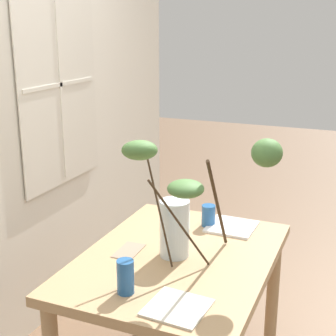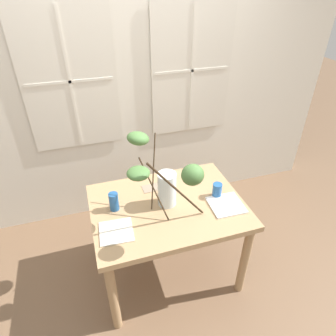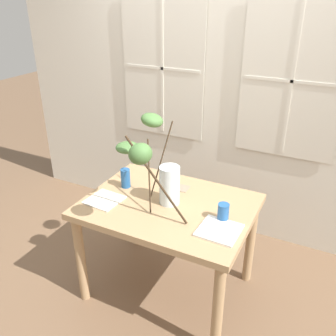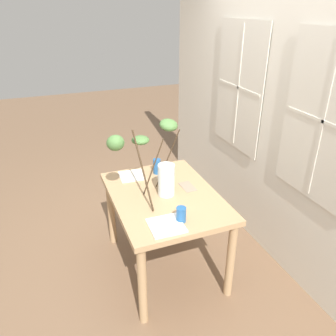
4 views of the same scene
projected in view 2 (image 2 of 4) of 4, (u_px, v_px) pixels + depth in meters
The scene contains 9 objects.
ground at pixel (168, 269), 2.66m from camera, with size 14.00×14.00×0.00m, color brown.
back_wall_with_windows at pixel (133, 80), 2.72m from camera, with size 4.16×0.14×2.79m.
dining_table at pixel (168, 215), 2.30m from camera, with size 1.15×0.86×0.77m.
vase_with_branches at pixel (163, 179), 2.02m from camera, with size 0.55×0.67×0.61m.
drinking_glass_blue_left at pixel (114, 202), 2.15m from camera, with size 0.07×0.07×0.14m, color #235693.
drinking_glass_blue_right at pixel (217, 190), 2.29m from camera, with size 0.07×0.07×0.12m, color #235693.
plate_square_left at pixel (116, 232), 2.00m from camera, with size 0.23×0.23×0.01m, color silver.
plate_square_right at pixel (226, 205), 2.22m from camera, with size 0.24×0.24×0.01m, color white.
napkin_folded at pixel (154, 187), 2.41m from camera, with size 0.18×0.10×0.00m, color gray.
Camera 2 is at (-0.51, -1.62, 2.25)m, focal length 31.44 mm.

